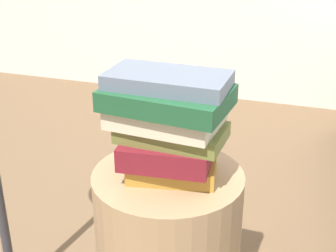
% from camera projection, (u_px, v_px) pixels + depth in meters
% --- Properties ---
extents(book_ochre, '(0.25, 0.20, 0.04)m').
position_uv_depth(book_ochre, '(173.00, 167.00, 1.26)').
color(book_ochre, '#B7842D').
rests_on(book_ochre, side_table).
extents(book_maroon, '(0.24, 0.21, 0.06)m').
position_uv_depth(book_maroon, '(168.00, 150.00, 1.23)').
color(book_maroon, maroon).
rests_on(book_maroon, book_ochre).
extents(book_olive, '(0.27, 0.17, 0.04)m').
position_uv_depth(book_olive, '(173.00, 132.00, 1.21)').
color(book_olive, olive).
rests_on(book_olive, book_maroon).
extents(book_cream, '(0.28, 0.21, 0.05)m').
position_uv_depth(book_cream, '(166.00, 115.00, 1.20)').
color(book_cream, beige).
rests_on(book_cream, book_olive).
extents(book_forest, '(0.32, 0.23, 0.05)m').
position_uv_depth(book_forest, '(168.00, 98.00, 1.17)').
color(book_forest, '#1E512D').
rests_on(book_forest, book_cream).
extents(book_slate, '(0.30, 0.17, 0.04)m').
position_uv_depth(book_slate, '(170.00, 80.00, 1.16)').
color(book_slate, slate).
rests_on(book_slate, book_forest).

